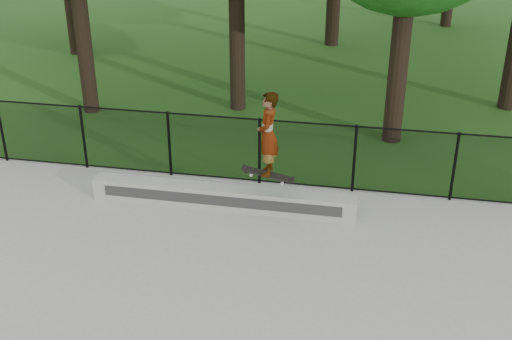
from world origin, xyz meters
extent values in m
cube|color=#B7B7B2|center=(-0.53, 4.70, 0.28)|extent=(5.37, 0.40, 0.44)
cube|color=black|center=(0.43, 4.48, 0.99)|extent=(0.83, 0.23, 0.17)
imported|color=#A5D0D9|center=(0.43, 4.48, 1.82)|extent=(0.44, 0.62, 1.62)
cylinder|color=black|center=(-6.00, 5.90, 0.81)|extent=(0.06, 0.06, 1.50)
cylinder|color=black|center=(-4.00, 5.90, 0.81)|extent=(0.06, 0.06, 1.50)
cylinder|color=black|center=(-2.00, 5.90, 0.81)|extent=(0.06, 0.06, 1.50)
cylinder|color=black|center=(0.00, 5.90, 0.81)|extent=(0.06, 0.06, 1.50)
cylinder|color=black|center=(2.00, 5.90, 0.81)|extent=(0.06, 0.06, 1.50)
cylinder|color=black|center=(4.00, 5.90, 0.81)|extent=(0.06, 0.06, 1.50)
cylinder|color=black|center=(0.00, 5.90, 1.53)|extent=(16.00, 0.04, 0.04)
cylinder|color=black|center=(0.00, 5.90, 0.11)|extent=(16.00, 0.04, 0.04)
cube|color=black|center=(0.00, 5.90, 0.81)|extent=(16.00, 0.01, 1.50)
cylinder|color=black|center=(-5.50, 9.50, 2.30)|extent=(0.44, 0.44, 4.59)
cylinder|color=black|center=(-1.50, 10.50, 2.47)|extent=(0.44, 0.44, 4.94)
cylinder|color=black|center=(2.80, 9.00, 2.16)|extent=(0.44, 0.44, 4.32)
camera|label=1|loc=(2.31, -6.29, 6.39)|focal=45.00mm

